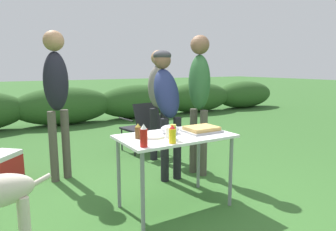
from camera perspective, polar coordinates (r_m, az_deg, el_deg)
The scene contains 17 objects.
ground_plane at distance 3.18m, azimuth 1.32°, elevation -16.84°, with size 60.00×60.00×0.00m, color #336028.
shrub_hedge at distance 7.70m, azimuth -19.19°, elevation 1.73°, with size 14.40×0.90×0.91m.
folding_table at distance 2.95m, azimuth 1.37°, elevation -5.18°, with size 1.10×0.64×0.74m.
food_tray at distance 3.08m, azimuth 6.41°, elevation -2.64°, with size 0.35×0.29×0.06m.
plate_stack at distance 2.83m, azimuth -2.92°, elevation -3.96°, with size 0.22×0.22×0.02m, color white.
mixing_bowl at distance 2.98m, azimuth 0.36°, elevation -2.63°, with size 0.19×0.19×0.09m, color silver.
paper_cup_stack at distance 2.80m, azimuth 0.29°, elevation -3.25°, with size 0.08×0.08×0.10m, color white.
relish_jar at distance 2.71m, azimuth 0.98°, elevation -3.27°, with size 0.06×0.06×0.15m.
ketchup_bottle at distance 2.49m, azimuth -4.64°, elevation -3.92°, with size 0.06×0.06×0.19m.
mustard_bottle at distance 2.60m, azimuth 0.85°, elevation -3.63°, with size 0.06×0.06×0.16m.
beer_bottle at distance 2.79m, azimuth -5.74°, elevation -3.03°, with size 0.06×0.06×0.14m.
standing_person_in_red_jacket at distance 3.70m, azimuth -0.28°, elevation 3.53°, with size 0.34×0.47×1.60m.
standing_person_in_olive_jacket at distance 4.47m, azimuth -1.81°, elevation 4.11°, with size 0.35×0.26×1.64m.
standing_person_in_gray_fleece at distance 3.84m, azimuth -20.49°, elevation 4.85°, with size 0.36×0.31×1.82m.
standing_person_with_beanie at distance 3.82m, azimuth 5.96°, elevation 5.01°, with size 0.29×0.35×1.79m.
camp_chair_green_behind_table at distance 4.89m, azimuth -5.01°, elevation -1.72°, with size 0.55×0.65×0.83m.
cooler_box at distance 4.31m, azimuth -29.39°, elevation -8.52°, with size 0.56×0.57×0.34m.
Camera 1 is at (-1.52, -2.41, 1.40)m, focal length 32.00 mm.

